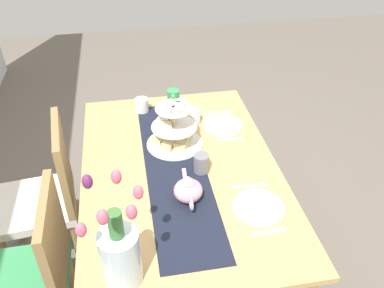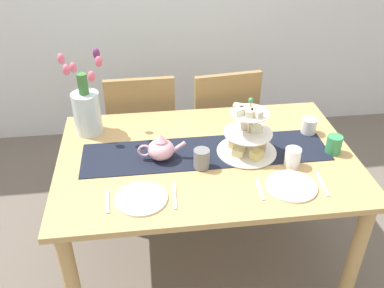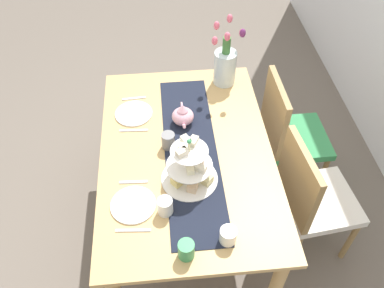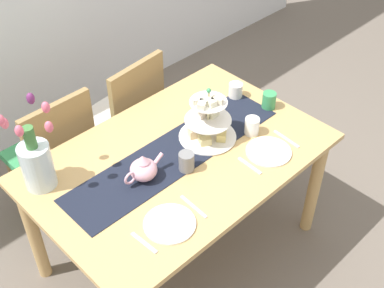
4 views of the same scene
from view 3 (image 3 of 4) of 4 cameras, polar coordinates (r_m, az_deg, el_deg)
name	(u,v)px [view 3 (image 3 of 4)]	position (r m, az deg, el deg)	size (l,w,h in m)	color
ground_plane	(187,221)	(2.84, -0.67, -11.02)	(8.00, 8.00, 0.00)	#6B6056
dining_table	(186,163)	(2.32, -0.81, -2.74)	(1.48, 0.97, 0.74)	tan
chair_left	(287,132)	(2.75, 13.58, 1.70)	(0.43, 0.43, 0.91)	olive
chair_right	(311,196)	(2.44, 16.73, -7.22)	(0.46, 0.46, 0.91)	olive
table_runner	(191,150)	(2.24, -0.19, -0.92)	(1.24, 0.29, 0.00)	black
tiered_cake_stand	(190,168)	(2.03, -0.24, -3.47)	(0.30, 0.30, 0.30)	beige
teapot	(183,116)	(2.35, -1.33, 4.11)	(0.24, 0.13, 0.14)	#E5A8BC
tulip_vase	(225,64)	(2.61, 4.81, 11.43)	(0.22, 0.22, 0.44)	silver
cream_jug	(228,236)	(1.88, 5.22, -13.04)	(0.08, 0.08, 0.09)	white
dinner_plate_left	(134,113)	(2.47, -8.39, 4.37)	(0.23, 0.23, 0.01)	white
fork_left	(134,98)	(2.58, -8.37, 6.53)	(0.02, 0.15, 0.01)	silver
knife_left	(134,130)	(2.37, -8.40, 1.95)	(0.01, 0.17, 0.01)	silver
dinner_plate_right	(133,205)	(2.03, -8.47, -8.65)	(0.23, 0.23, 0.01)	white
fork_right	(133,182)	(2.12, -8.44, -5.43)	(0.02, 0.15, 0.01)	silver
knife_right	(133,230)	(1.95, -8.48, -12.21)	(0.01, 0.17, 0.01)	silver
mug_grey	(168,141)	(2.22, -3.44, 0.50)	(0.08, 0.08, 0.10)	slate
mug_white_text	(165,206)	(1.96, -3.89, -8.95)	(0.08, 0.08, 0.10)	white
mug_orange	(186,250)	(1.83, -0.84, -15.01)	(0.08, 0.08, 0.10)	#389356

